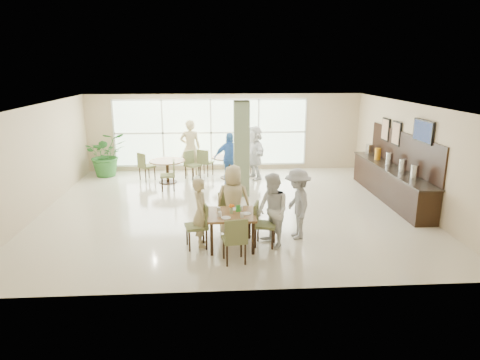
{
  "coord_description": "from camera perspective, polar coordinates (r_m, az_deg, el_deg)",
  "views": [
    {
      "loc": [
        -0.45,
        -11.14,
        3.76
      ],
      "look_at": [
        0.2,
        -1.2,
        1.1
      ],
      "focal_mm": 32.0,
      "sensor_mm": 36.0,
      "label": 1
    }
  ],
  "objects": [
    {
      "name": "window_bank",
      "position": [
        15.78,
        -3.89,
        6.31
      ],
      "size": [
        7.0,
        0.04,
        7.0
      ],
      "color": "silver",
      "rests_on": "ground"
    },
    {
      "name": "main_table",
      "position": [
        9.08,
        -1.16,
        -5.0
      ],
      "size": [
        1.0,
        1.0,
        0.75
      ],
      "color": "brown",
      "rests_on": "ground"
    },
    {
      "name": "adult_standing",
      "position": [
        15.17,
        -6.64,
        4.3
      ],
      "size": [
        0.73,
        0.49,
        1.97
      ],
      "primitive_type": "imported",
      "rotation": [
        0.0,
        0.0,
        3.17
      ],
      "color": "#CAB786",
      "rests_on": "ground"
    },
    {
      "name": "room_shell",
      "position": [
        11.34,
        -1.41,
        4.49
      ],
      "size": [
        10.0,
        10.0,
        10.0
      ],
      "color": "white",
      "rests_on": "ground"
    },
    {
      "name": "adult_a",
      "position": [
        13.87,
        -1.45,
        2.85
      ],
      "size": [
        1.03,
        0.62,
        1.71
      ],
      "primitive_type": "imported",
      "rotation": [
        0.0,
        0.0,
        0.05
      ],
      "color": "#4784D6",
      "rests_on": "ground"
    },
    {
      "name": "round_table_left",
      "position": [
        14.36,
        -9.67,
        1.98
      ],
      "size": [
        1.2,
        1.2,
        0.75
      ],
      "color": "brown",
      "rests_on": "ground"
    },
    {
      "name": "teen_left",
      "position": [
        9.16,
        -5.26,
        -4.3
      ],
      "size": [
        0.44,
        0.6,
        1.5
      ],
      "primitive_type": "imported",
      "rotation": [
        0.0,
        0.0,
        1.72
      ],
      "color": "#CAB786",
      "rests_on": "ground"
    },
    {
      "name": "teen_standing",
      "position": [
        9.59,
        7.64,
        -3.16
      ],
      "size": [
        0.66,
        1.07,
        1.6
      ],
      "primitive_type": "imported",
      "rotation": [
        0.0,
        0.0,
        -1.5
      ],
      "color": "#A1A0A3",
      "rests_on": "ground"
    },
    {
      "name": "framed_art_a",
      "position": [
        13.42,
        20.12,
        5.86
      ],
      "size": [
        0.05,
        0.55,
        0.7
      ],
      "color": "black",
      "rests_on": "ground"
    },
    {
      "name": "column",
      "position": [
        12.6,
        0.2,
        4.15
      ],
      "size": [
        0.45,
        0.45,
        2.8
      ],
      "primitive_type": "cube",
      "color": "#6B7B56",
      "rests_on": "ground"
    },
    {
      "name": "potted_plant",
      "position": [
        15.71,
        -17.39,
        3.3
      ],
      "size": [
        1.79,
        1.79,
        1.55
      ],
      "primitive_type": "imported",
      "rotation": [
        0.0,
        0.0,
        0.36
      ],
      "color": "#2C6B2B",
      "rests_on": "ground"
    },
    {
      "name": "round_table_right",
      "position": [
        14.74,
        -1.49,
        2.51
      ],
      "size": [
        1.17,
        1.17,
        0.75
      ],
      "color": "brown",
      "rests_on": "ground"
    },
    {
      "name": "framed_art_b",
      "position": [
        14.15,
        18.84,
        6.39
      ],
      "size": [
        0.05,
        0.55,
        0.7
      ],
      "color": "black",
      "rests_on": "ground"
    },
    {
      "name": "adult_b",
      "position": [
        14.62,
        1.92,
        3.69
      ],
      "size": [
        1.28,
        1.84,
        1.82
      ],
      "primitive_type": "imported",
      "rotation": [
        0.0,
        0.0,
        -1.21
      ],
      "color": "white",
      "rests_on": "ground"
    },
    {
      "name": "buffet_counter",
      "position": [
        13.13,
        19.47,
        -0.06
      ],
      "size": [
        0.64,
        4.7,
        1.95
      ],
      "color": "black",
      "rests_on": "ground"
    },
    {
      "name": "chairs_table_right",
      "position": [
        14.75,
        -1.56,
        2.07
      ],
      "size": [
        2.04,
        1.77,
        0.95
      ],
      "color": "brown",
      "rests_on": "ground"
    },
    {
      "name": "teen_far",
      "position": [
        9.69,
        -0.91,
        -2.75
      ],
      "size": [
        0.86,
        0.57,
        1.63
      ],
      "primitive_type": "imported",
      "rotation": [
        0.0,
        0.0,
        2.96
      ],
      "color": "#CAB786",
      "rests_on": "ground"
    },
    {
      "name": "chairs_main_table",
      "position": [
        9.15,
        -1.13,
        -6.09
      ],
      "size": [
        2.01,
        2.04,
        0.95
      ],
      "color": "brown",
      "rests_on": "ground"
    },
    {
      "name": "chairs_table_left",
      "position": [
        14.33,
        -9.42,
        1.49
      ],
      "size": [
        2.18,
        1.94,
        0.95
      ],
      "color": "brown",
      "rests_on": "ground"
    },
    {
      "name": "wall_tv",
      "position": [
        11.95,
        23.24,
        6.0
      ],
      "size": [
        0.06,
        1.0,
        0.58
      ],
      "color": "black",
      "rests_on": "ground"
    },
    {
      "name": "ground",
      "position": [
        11.77,
        -1.35,
        -3.69
      ],
      "size": [
        10.0,
        10.0,
        0.0
      ],
      "primitive_type": "plane",
      "color": "beige",
      "rests_on": "ground"
    },
    {
      "name": "tabletop_clutter",
      "position": [
        9.02,
        -1.0,
        -4.15
      ],
      "size": [
        0.72,
        0.74,
        0.21
      ],
      "color": "white",
      "rests_on": "main_table"
    },
    {
      "name": "teen_right",
      "position": [
        9.08,
        4.34,
        -4.11
      ],
      "size": [
        0.87,
        0.96,
        1.6
      ],
      "primitive_type": "imported",
      "rotation": [
        0.0,
        0.0,
        -1.16
      ],
      "color": "white",
      "rests_on": "ground"
    }
  ]
}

